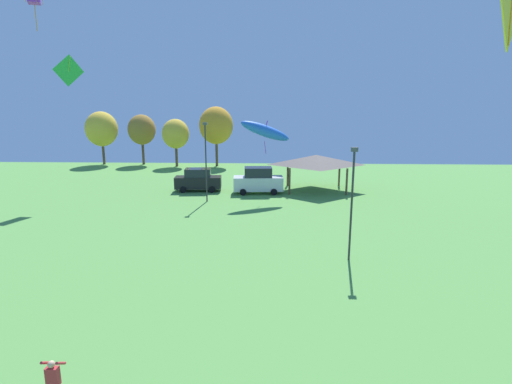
{
  "coord_description": "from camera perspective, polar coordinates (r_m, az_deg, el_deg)",
  "views": [
    {
      "loc": [
        1.15,
        1.64,
        8.64
      ],
      "look_at": [
        0.67,
        14.83,
        5.7
      ],
      "focal_mm": 28.0,
      "sensor_mm": 36.0,
      "label": 1
    }
  ],
  "objects": [
    {
      "name": "person_standing_near_foreground",
      "position": [
        13.9,
        -26.95,
        -22.94
      ],
      "size": [
        0.52,
        0.46,
        1.57
      ],
      "rotation": [
        0.0,
        0.0,
        -0.01
      ],
      "color": "navy",
      "rests_on": "ground"
    },
    {
      "name": "kite_flying_10",
      "position": [
        36.27,
        1.33,
        8.7
      ],
      "size": [
        4.9,
        2.32,
        3.34
      ],
      "color": "blue"
    },
    {
      "name": "kite_flying_11",
      "position": [
        40.76,
        -25.2,
        15.42
      ],
      "size": [
        1.81,
        2.19,
        2.75
      ],
      "color": "green"
    },
    {
      "name": "parked_car_leftmost",
      "position": [
        40.46,
        -8.26,
        1.71
      ],
      "size": [
        4.7,
        2.18,
        2.29
      ],
      "rotation": [
        0.0,
        0.0,
        0.08
      ],
      "color": "black",
      "rests_on": "ground"
    },
    {
      "name": "parked_car_second_from_left",
      "position": [
        39.01,
        0.31,
        1.63
      ],
      "size": [
        4.91,
        2.29,
        2.58
      ],
      "rotation": [
        0.0,
        0.0,
        0.07
      ],
      "color": "silver",
      "rests_on": "ground"
    },
    {
      "name": "park_pavilion",
      "position": [
        40.65,
        8.6,
        4.54
      ],
      "size": [
        7.1,
        5.55,
        3.6
      ],
      "color": "brown",
      "rests_on": "ground"
    },
    {
      "name": "light_post_0",
      "position": [
        35.49,
        -7.18,
        4.82
      ],
      "size": [
        0.36,
        0.2,
        7.06
      ],
      "color": "#2D2D33",
      "rests_on": "ground"
    },
    {
      "name": "light_post_1",
      "position": [
        22.43,
        13.55,
        -0.84
      ],
      "size": [
        0.36,
        0.2,
        6.37
      ],
      "color": "#2D2D33",
      "rests_on": "ground"
    },
    {
      "name": "treeline_tree_0",
      "position": [
        61.74,
        -21.21,
        8.38
      ],
      "size": [
        4.5,
        4.5,
        7.55
      ],
      "color": "brown",
      "rests_on": "ground"
    },
    {
      "name": "treeline_tree_1",
      "position": [
        59.79,
        -16.01,
        8.54
      ],
      "size": [
        3.89,
        3.89,
        7.13
      ],
      "color": "brown",
      "rests_on": "ground"
    },
    {
      "name": "treeline_tree_2",
      "position": [
        56.78,
        -11.42,
        8.13
      ],
      "size": [
        3.7,
        3.7,
        6.58
      ],
      "color": "brown",
      "rests_on": "ground"
    },
    {
      "name": "treeline_tree_3",
      "position": [
        56.18,
        -5.72,
        9.43
      ],
      "size": [
        4.68,
        4.68,
        8.24
      ],
      "color": "brown",
      "rests_on": "ground"
    }
  ]
}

